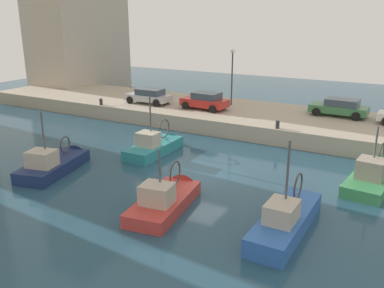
{
  "coord_description": "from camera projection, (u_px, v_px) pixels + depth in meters",
  "views": [
    {
      "loc": [
        -19.51,
        -10.39,
        8.67
      ],
      "look_at": [
        1.26,
        1.37,
        1.2
      ],
      "focal_mm": 38.36,
      "sensor_mm": 36.0,
      "label": 1
    }
  ],
  "objects": [
    {
      "name": "water_surface",
      "position": [
        202.0,
        173.0,
        23.68
      ],
      "size": [
        80.0,
        80.0,
        0.0
      ],
      "primitive_type": "plane",
      "color": "navy",
      "rests_on": "ground"
    },
    {
      "name": "quay_wall",
      "position": [
        269.0,
        121.0,
        33.05
      ],
      "size": [
        9.0,
        56.0,
        1.2
      ],
      "primitive_type": "cube",
      "color": "#ADA08C",
      "rests_on": "ground"
    },
    {
      "name": "fishing_boat_blue",
      "position": [
        287.0,
        225.0,
        17.48
      ],
      "size": [
        6.41,
        1.88,
        4.84
      ],
      "color": "#2D60B7",
      "rests_on": "ground"
    },
    {
      "name": "fishing_boat_teal",
      "position": [
        157.0,
        150.0,
        27.29
      ],
      "size": [
        5.54,
        2.05,
        4.65
      ],
      "color": "teal",
      "rests_on": "ground"
    },
    {
      "name": "fishing_boat_red",
      "position": [
        168.0,
        203.0,
        19.58
      ],
      "size": [
        5.82,
        2.66,
        3.91
      ],
      "color": "#BC3833",
      "rests_on": "ground"
    },
    {
      "name": "fishing_boat_navy",
      "position": [
        57.0,
        168.0,
        24.14
      ],
      "size": [
        5.93,
        3.19,
        4.6
      ],
      "color": "navy",
      "rests_on": "ground"
    },
    {
      "name": "fishing_boat_green",
      "position": [
        374.0,
        180.0,
        22.35
      ],
      "size": [
        6.63,
        2.61,
        4.17
      ],
      "color": "#388951",
      "rests_on": "ground"
    },
    {
      "name": "parked_car_green",
      "position": [
        340.0,
        107.0,
        31.82
      ],
      "size": [
        2.17,
        4.38,
        1.36
      ],
      "color": "#387547",
      "rests_on": "quay_wall"
    },
    {
      "name": "parked_car_red",
      "position": [
        205.0,
        101.0,
        34.15
      ],
      "size": [
        2.2,
        3.98,
        1.44
      ],
      "color": "red",
      "rests_on": "quay_wall"
    },
    {
      "name": "parked_car_silver",
      "position": [
        149.0,
        96.0,
        36.42
      ],
      "size": [
        2.03,
        4.15,
        1.33
      ],
      "color": "#B7B7BC",
      "rests_on": "quay_wall"
    },
    {
      "name": "mooring_bollard_mid",
      "position": [
        277.0,
        125.0,
        28.4
      ],
      "size": [
        0.28,
        0.28,
        0.55
      ],
      "primitive_type": "cylinder",
      "color": "#2D2D33",
      "rests_on": "quay_wall"
    },
    {
      "name": "mooring_bollard_north",
      "position": [
        101.0,
        102.0,
        35.93
      ],
      "size": [
        0.28,
        0.28,
        0.55
      ],
      "primitive_type": "cylinder",
      "color": "#2D2D33",
      "rests_on": "quay_wall"
    },
    {
      "name": "quay_streetlamp",
      "position": [
        232.0,
        68.0,
        35.05
      ],
      "size": [
        0.36,
        0.36,
        4.83
      ],
      "color": "#38383D",
      "rests_on": "quay_wall"
    }
  ]
}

